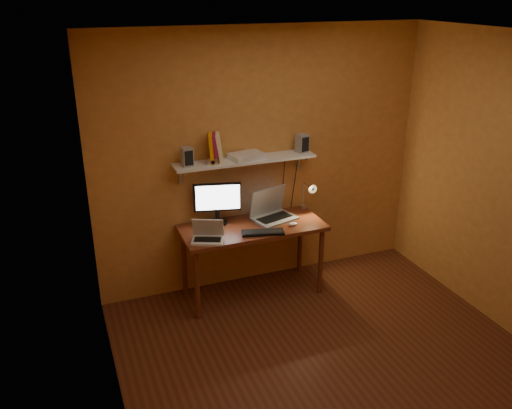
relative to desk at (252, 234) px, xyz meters
name	(u,v)px	position (x,y,z in m)	size (l,w,h in m)	color
room	(342,220)	(0.23, -1.28, 0.64)	(3.44, 3.24, 2.64)	#572B16
desk	(252,234)	(0.00, 0.00, 0.00)	(1.40, 0.60, 0.75)	#612D17
wall_shelf	(245,161)	(0.00, 0.19, 0.69)	(1.40, 0.25, 0.21)	white
monitor	(217,201)	(-0.29, 0.19, 0.32)	(0.45, 0.23, 0.42)	black
laptop	(271,210)	(0.25, 0.12, 0.16)	(0.48, 0.40, 0.31)	gray
netbook	(208,235)	(-0.49, -0.15, 0.14)	(0.34, 0.30, 0.21)	silver
keyboard	(263,233)	(0.03, -0.20, 0.10)	(0.40, 0.13, 0.02)	black
mouse	(293,224)	(0.37, -0.13, 0.10)	(0.09, 0.06, 0.03)	silver
desk_lamp	(308,193)	(0.66, 0.13, 0.29)	(0.09, 0.23, 0.38)	silver
speaker_left	(187,157)	(-0.57, 0.18, 0.80)	(0.10, 0.10, 0.18)	gray
speaker_right	(302,143)	(0.61, 0.20, 0.80)	(0.10, 0.10, 0.18)	gray
books	(216,148)	(-0.29, 0.20, 0.85)	(0.19, 0.20, 0.27)	orange
shelf_camera	(213,162)	(-0.34, 0.13, 0.74)	(0.11, 0.06, 0.06)	silver
router	(247,156)	(0.02, 0.20, 0.74)	(0.32, 0.21, 0.05)	silver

